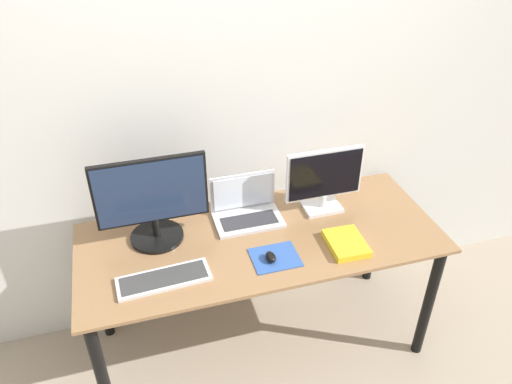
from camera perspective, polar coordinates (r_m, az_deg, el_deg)
The scene contains 9 objects.
wall_back at distance 2.58m, azimuth -2.17°, elevation 9.05°, with size 7.00×0.05×2.50m.
desk at distance 2.55m, azimuth 0.56°, elevation -7.25°, with size 1.79×0.73×0.77m.
monitor_left at distance 2.39m, azimuth -11.77°, elevation -1.03°, with size 0.53×0.26×0.44m.
monitor_right at distance 2.58m, azimuth 7.82°, elevation 1.44°, with size 0.41×0.14×0.35m.
laptop at distance 2.57m, azimuth -1.15°, elevation -1.86°, with size 0.35×0.22×0.22m.
keyboard at distance 2.27m, azimuth -10.49°, elevation -9.75°, with size 0.42×0.17×0.02m.
mousepad at distance 2.35m, azimuth 2.20°, elevation -7.48°, with size 0.22×0.19×0.00m.
mouse at distance 2.32m, azimuth 1.69°, elevation -7.43°, with size 0.05×0.07×0.04m.
book at distance 2.45m, azimuth 10.27°, elevation -5.79°, with size 0.18×0.23×0.03m.
Camera 1 is at (-0.56, -1.47, 2.33)m, focal length 35.00 mm.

